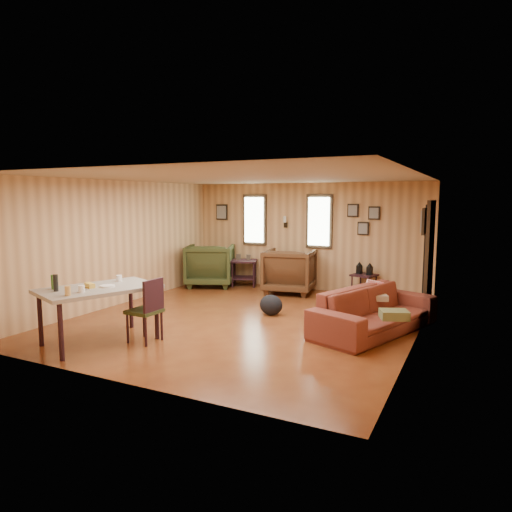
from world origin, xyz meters
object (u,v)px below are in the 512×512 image
at_px(end_table, 244,268).
at_px(side_table, 364,273).
at_px(sofa, 375,303).
at_px(recliner_brown, 290,269).
at_px(recliner_green, 210,263).
at_px(dining_table, 98,292).

xyz_separation_m(end_table, side_table, (2.82, 0.06, 0.07)).
xyz_separation_m(sofa, recliner_brown, (-2.30, 2.16, 0.08)).
xyz_separation_m(recliner_green, end_table, (0.71, 0.36, -0.12)).
height_order(sofa, end_table, sofa).
bearing_deg(recliner_green, dining_table, 77.92).
distance_m(recliner_green, side_table, 3.55).
bearing_deg(side_table, recliner_green, -173.12).
height_order(recliner_green, side_table, recliner_green).
distance_m(recliner_brown, dining_table, 4.58).
relative_size(sofa, recliner_brown, 2.19).
bearing_deg(end_table, dining_table, -88.46).
relative_size(side_table, dining_table, 0.40).
height_order(recliner_brown, recliner_green, recliner_green).
bearing_deg(end_table, side_table, 1.29).
bearing_deg(side_table, end_table, -178.71).
bearing_deg(side_table, dining_table, -119.50).
bearing_deg(recliner_green, end_table, -175.88).
distance_m(side_table, dining_table, 5.47).
bearing_deg(dining_table, sofa, 54.93).
height_order(sofa, dining_table, dining_table).
height_order(recliner_brown, end_table, recliner_brown).
distance_m(recliner_brown, recliner_green, 1.97).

